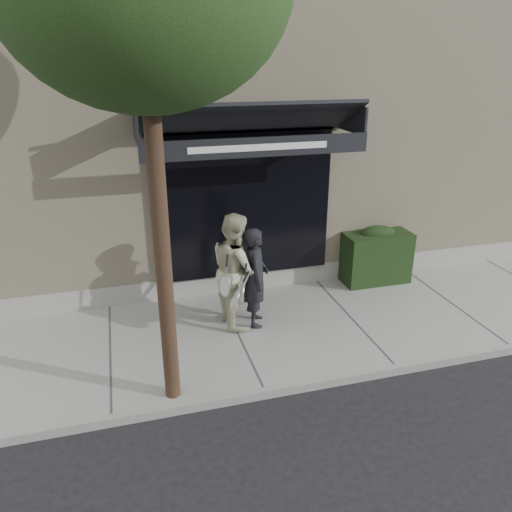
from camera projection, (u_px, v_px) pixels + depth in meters
name	position (u px, v px, depth m)	size (l,w,h in m)	color
ground	(349.00, 322.00, 8.66)	(80.00, 80.00, 0.00)	black
sidewalk	(350.00, 319.00, 8.64)	(20.00, 3.00, 0.12)	gray
curb	(396.00, 370.00, 7.25)	(20.00, 0.10, 0.14)	gray
building_facade	(267.00, 124.00, 12.04)	(14.30, 8.04, 5.64)	beige
hedge	(375.00, 255.00, 9.80)	(1.30, 0.70, 1.14)	black
pedestrian_front	(256.00, 277.00, 8.10)	(0.82, 0.91, 1.68)	black
pedestrian_back	(236.00, 270.00, 8.11)	(0.78, 0.98, 1.90)	#B5B692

